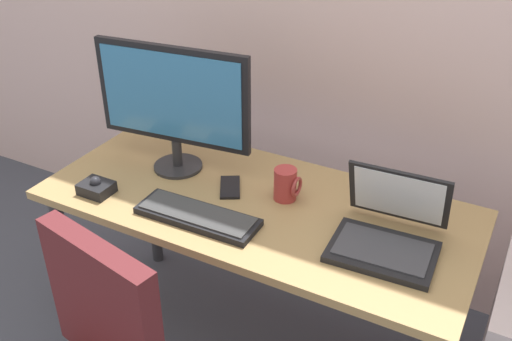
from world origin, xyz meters
name	(u,v)px	position (x,y,z in m)	size (l,w,h in m)	color
desk	(256,220)	(0.00, 0.00, 0.62)	(1.47, 0.65, 0.70)	#9C7C4B
monitor_main	(173,101)	(-0.36, 0.06, 0.97)	(0.58, 0.18, 0.47)	#262628
keyboard	(198,216)	(-0.12, -0.18, 0.71)	(0.41, 0.14, 0.03)	black
laptop	(388,230)	(0.46, -0.02, 0.75)	(0.33, 0.32, 0.23)	black
trackball_mouse	(96,187)	(-0.51, -0.22, 0.72)	(0.11, 0.09, 0.07)	black
coffee_mug	(286,184)	(0.08, 0.06, 0.76)	(0.09, 0.08, 0.11)	#9F302F
cell_phone	(230,187)	(-0.12, 0.03, 0.71)	(0.07, 0.14, 0.01)	black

